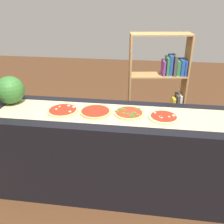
# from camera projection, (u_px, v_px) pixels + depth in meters

# --- Properties ---
(ground_plane) EXTENTS (12.00, 12.00, 0.00)m
(ground_plane) POSITION_uv_depth(u_px,v_px,m) (112.00, 187.00, 2.81)
(ground_plane) COLOR #4C2D19
(counter) EXTENTS (2.58, 0.70, 0.93)m
(counter) POSITION_uv_depth(u_px,v_px,m) (112.00, 153.00, 2.61)
(counter) COLOR black
(counter) RESTS_ON ground_plane
(parchment_paper) EXTENTS (2.29, 0.45, 0.00)m
(parchment_paper) POSITION_uv_depth(u_px,v_px,m) (112.00, 114.00, 2.40)
(parchment_paper) COLOR tan
(parchment_paper) RESTS_ON counter
(pizza_mushroom_0) EXTENTS (0.31, 0.31, 0.03)m
(pizza_mushroom_0) POSITION_uv_depth(u_px,v_px,m) (63.00, 110.00, 2.45)
(pizza_mushroom_0) COLOR #DBB26B
(pizza_mushroom_0) RESTS_ON parchment_paper
(pizza_plain_1) EXTENTS (0.31, 0.31, 0.02)m
(pizza_plain_1) POSITION_uv_depth(u_px,v_px,m) (95.00, 111.00, 2.42)
(pizza_plain_1) COLOR tan
(pizza_plain_1) RESTS_ON parchment_paper
(pizza_spinach_2) EXTENTS (0.29, 0.29, 0.03)m
(pizza_spinach_2) POSITION_uv_depth(u_px,v_px,m) (129.00, 113.00, 2.39)
(pizza_spinach_2) COLOR #DBB26B
(pizza_spinach_2) RESTS_ON parchment_paper
(pizza_mushroom_3) EXTENTS (0.29, 0.29, 0.03)m
(pizza_mushroom_3) POSITION_uv_depth(u_px,v_px,m) (164.00, 117.00, 2.31)
(pizza_mushroom_3) COLOR #E5C17F
(pizza_mushroom_3) RESTS_ON parchment_paper
(watermelon) EXTENTS (0.30, 0.30, 0.30)m
(watermelon) POSITION_uv_depth(u_px,v_px,m) (10.00, 90.00, 2.58)
(watermelon) COLOR #2D6628
(watermelon) RESTS_ON counter
(bookshelf) EXTENTS (0.78, 0.35, 1.56)m
(bookshelf) POSITION_uv_depth(u_px,v_px,m) (163.00, 92.00, 3.29)
(bookshelf) COLOR #A87A47
(bookshelf) RESTS_ON ground_plane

